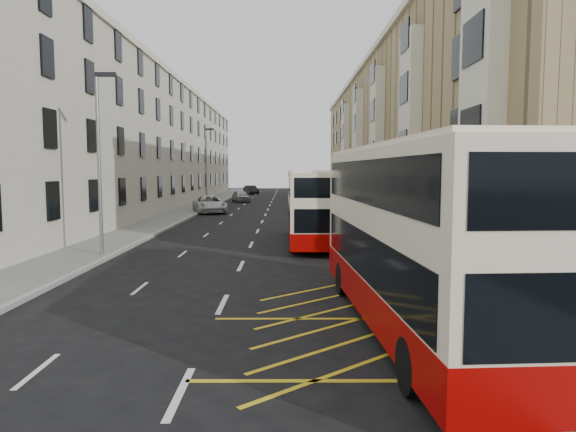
{
  "coord_description": "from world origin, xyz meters",
  "views": [
    {
      "loc": [
        1.89,
        -10.72,
        3.92
      ],
      "look_at": [
        1.92,
        7.19,
        2.31
      ],
      "focal_mm": 32.0,
      "sensor_mm": 36.0,
      "label": 1
    }
  ],
  "objects_px": {
    "white_van": "(210,204)",
    "car_red": "(296,192)",
    "double_decker_front": "(415,237)",
    "car_dark": "(251,190)",
    "double_decker_rear": "(310,206)",
    "street_lamp_near": "(100,154)",
    "car_silver": "(241,196)",
    "litter_bin": "(551,365)",
    "pedestrian_far": "(438,260)",
    "street_lamp_far": "(206,163)"
  },
  "relations": [
    {
      "from": "white_van",
      "to": "car_red",
      "type": "distance_m",
      "value": 27.47
    },
    {
      "from": "double_decker_front",
      "to": "car_dark",
      "type": "bearing_deg",
      "value": 93.94
    },
    {
      "from": "double_decker_front",
      "to": "double_decker_rear",
      "type": "distance_m",
      "value": 15.03
    },
    {
      "from": "street_lamp_near",
      "to": "car_silver",
      "type": "distance_m",
      "value": 40.39
    },
    {
      "from": "double_decker_front",
      "to": "car_red",
      "type": "bearing_deg",
      "value": 88.43
    },
    {
      "from": "car_silver",
      "to": "double_decker_rear",
      "type": "bearing_deg",
      "value": -95.31
    },
    {
      "from": "double_decker_front",
      "to": "litter_bin",
      "type": "bearing_deg",
      "value": -74.25
    },
    {
      "from": "double_decker_front",
      "to": "street_lamp_near",
      "type": "bearing_deg",
      "value": 134.25
    },
    {
      "from": "double_decker_rear",
      "to": "litter_bin",
      "type": "bearing_deg",
      "value": -80.66
    },
    {
      "from": "street_lamp_near",
      "to": "car_red",
      "type": "bearing_deg",
      "value": 79.23
    },
    {
      "from": "street_lamp_near",
      "to": "pedestrian_far",
      "type": "xyz_separation_m",
      "value": [
        13.03,
        -6.69,
        -3.56
      ]
    },
    {
      "from": "double_decker_front",
      "to": "white_van",
      "type": "xyz_separation_m",
      "value": [
        -10.2,
        34.57,
        -1.51
      ]
    },
    {
      "from": "litter_bin",
      "to": "car_red",
      "type": "bearing_deg",
      "value": 92.77
    },
    {
      "from": "car_silver",
      "to": "car_red",
      "type": "distance_m",
      "value": 12.37
    },
    {
      "from": "street_lamp_near",
      "to": "car_dark",
      "type": "distance_m",
      "value": 60.85
    },
    {
      "from": "street_lamp_far",
      "to": "litter_bin",
      "type": "xyz_separation_m",
      "value": [
        12.7,
        -44.32,
        -4.01
      ]
    },
    {
      "from": "pedestrian_far",
      "to": "car_silver",
      "type": "height_order",
      "value": "pedestrian_far"
    },
    {
      "from": "street_lamp_far",
      "to": "double_decker_rear",
      "type": "xyz_separation_m",
      "value": [
        9.45,
        -25.5,
        -2.65
      ]
    },
    {
      "from": "litter_bin",
      "to": "street_lamp_near",
      "type": "bearing_deg",
      "value": 131.56
    },
    {
      "from": "car_red",
      "to": "pedestrian_far",
      "type": "bearing_deg",
      "value": 87.34
    },
    {
      "from": "car_red",
      "to": "car_dark",
      "type": "bearing_deg",
      "value": -61.41
    },
    {
      "from": "double_decker_front",
      "to": "car_dark",
      "type": "distance_m",
      "value": 71.66
    },
    {
      "from": "car_dark",
      "to": "car_red",
      "type": "bearing_deg",
      "value": -76.94
    },
    {
      "from": "pedestrian_far",
      "to": "white_van",
      "type": "xyz_separation_m",
      "value": [
        -11.88,
        30.85,
        -0.29
      ]
    },
    {
      "from": "street_lamp_far",
      "to": "litter_bin",
      "type": "bearing_deg",
      "value": -74.01
    },
    {
      "from": "white_van",
      "to": "street_lamp_near",
      "type": "bearing_deg",
      "value": -109.36
    },
    {
      "from": "street_lamp_far",
      "to": "car_dark",
      "type": "height_order",
      "value": "street_lamp_far"
    },
    {
      "from": "double_decker_rear",
      "to": "car_dark",
      "type": "relative_size",
      "value": 2.31
    },
    {
      "from": "street_lamp_near",
      "to": "double_decker_front",
      "type": "distance_m",
      "value": 15.57
    },
    {
      "from": "street_lamp_far",
      "to": "white_van",
      "type": "distance_m",
      "value": 7.09
    },
    {
      "from": "street_lamp_near",
      "to": "car_silver",
      "type": "bearing_deg",
      "value": 86.34
    },
    {
      "from": "car_dark",
      "to": "litter_bin",
      "type": "bearing_deg",
      "value": -103.84
    },
    {
      "from": "street_lamp_near",
      "to": "car_silver",
      "type": "relative_size",
      "value": 1.88
    },
    {
      "from": "car_silver",
      "to": "street_lamp_near",
      "type": "bearing_deg",
      "value": -109.91
    },
    {
      "from": "white_van",
      "to": "car_silver",
      "type": "distance_m",
      "value": 16.02
    },
    {
      "from": "car_silver",
      "to": "car_dark",
      "type": "xyz_separation_m",
      "value": [
        -0.18,
        20.56,
        -0.03
      ]
    },
    {
      "from": "double_decker_rear",
      "to": "car_red",
      "type": "xyz_separation_m",
      "value": [
        0.12,
        45.81,
        -1.22
      ]
    },
    {
      "from": "double_decker_front",
      "to": "car_red",
      "type": "height_order",
      "value": "double_decker_front"
    },
    {
      "from": "litter_bin",
      "to": "pedestrian_far",
      "type": "bearing_deg",
      "value": 87.5
    },
    {
      "from": "car_red",
      "to": "white_van",
      "type": "bearing_deg",
      "value": 66.01
    },
    {
      "from": "car_dark",
      "to": "car_silver",
      "type": "bearing_deg",
      "value": -111.18
    },
    {
      "from": "double_decker_rear",
      "to": "car_silver",
      "type": "xyz_separation_m",
      "value": [
        -6.89,
        35.61,
        -1.26
      ]
    },
    {
      "from": "double_decker_rear",
      "to": "double_decker_front",
      "type": "bearing_deg",
      "value": -83.2
    },
    {
      "from": "litter_bin",
      "to": "white_van",
      "type": "relative_size",
      "value": 0.16
    },
    {
      "from": "double_decker_rear",
      "to": "white_van",
      "type": "height_order",
      "value": "double_decker_rear"
    },
    {
      "from": "car_dark",
      "to": "car_red",
      "type": "relative_size",
      "value": 0.81
    },
    {
      "from": "litter_bin",
      "to": "pedestrian_far",
      "type": "relative_size",
      "value": 0.5
    },
    {
      "from": "litter_bin",
      "to": "car_red",
      "type": "relative_size",
      "value": 0.18
    },
    {
      "from": "street_lamp_near",
      "to": "car_red",
      "type": "relative_size",
      "value": 1.52
    },
    {
      "from": "double_decker_front",
      "to": "white_van",
      "type": "height_order",
      "value": "double_decker_front"
    }
  ]
}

